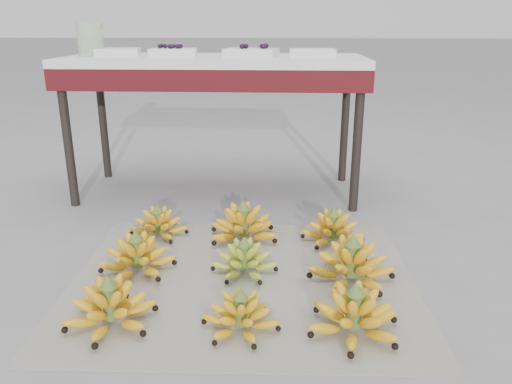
{
  "coord_description": "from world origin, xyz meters",
  "views": [
    {
      "loc": [
        0.25,
        -1.7,
        0.9
      ],
      "look_at": [
        0.15,
        0.2,
        0.25
      ],
      "focal_mm": 35.0,
      "sensor_mm": 36.0,
      "label": 1
    }
  ],
  "objects_px": {
    "bunch_mid_center": "(244,261)",
    "tray_far_right": "(312,52)",
    "bunch_front_right": "(354,316)",
    "bunch_mid_left": "(137,257)",
    "bunch_back_right": "(333,230)",
    "tray_left": "(173,52)",
    "bunch_front_center": "(241,316)",
    "glass_jar": "(90,39)",
    "bunch_back_left": "(159,225)",
    "tray_far_left": "(117,52)",
    "bunch_back_center": "(243,226)",
    "bunch_mid_right": "(351,265)",
    "bunch_front_left": "(110,308)",
    "vendor_table": "(215,73)",
    "newspaper_mat": "(243,279)",
    "tray_right": "(252,52)"
  },
  "relations": [
    {
      "from": "bunch_mid_center",
      "to": "tray_far_right",
      "type": "xyz_separation_m",
      "value": [
        0.28,
        1.0,
        0.7
      ]
    },
    {
      "from": "bunch_front_right",
      "to": "bunch_mid_center",
      "type": "distance_m",
      "value": 0.51
    },
    {
      "from": "bunch_mid_left",
      "to": "bunch_back_right",
      "type": "distance_m",
      "value": 0.82
    },
    {
      "from": "tray_left",
      "to": "bunch_mid_left",
      "type": "bearing_deg",
      "value": -88.04
    },
    {
      "from": "bunch_front_center",
      "to": "glass_jar",
      "type": "relative_size",
      "value": 1.88
    },
    {
      "from": "bunch_back_left",
      "to": "tray_far_left",
      "type": "xyz_separation_m",
      "value": [
        -0.34,
        0.68,
        0.7
      ]
    },
    {
      "from": "bunch_mid_center",
      "to": "tray_far_left",
      "type": "distance_m",
      "value": 1.43
    },
    {
      "from": "bunch_mid_center",
      "to": "glass_jar",
      "type": "bearing_deg",
      "value": 144.35
    },
    {
      "from": "bunch_front_right",
      "to": "bunch_mid_center",
      "type": "bearing_deg",
      "value": 134.2
    },
    {
      "from": "bunch_front_center",
      "to": "glass_jar",
      "type": "bearing_deg",
      "value": 147.46
    },
    {
      "from": "bunch_back_center",
      "to": "bunch_mid_right",
      "type": "bearing_deg",
      "value": -52.43
    },
    {
      "from": "glass_jar",
      "to": "bunch_mid_center",
      "type": "bearing_deg",
      "value": -47.99
    },
    {
      "from": "bunch_front_left",
      "to": "tray_far_right",
      "type": "xyz_separation_m",
      "value": [
        0.67,
        1.35,
        0.69
      ]
    },
    {
      "from": "bunch_back_center",
      "to": "vendor_table",
      "type": "relative_size",
      "value": 0.24
    },
    {
      "from": "newspaper_mat",
      "to": "bunch_mid_right",
      "type": "distance_m",
      "value": 0.4
    },
    {
      "from": "bunch_mid_left",
      "to": "bunch_mid_right",
      "type": "height_order",
      "value": "bunch_mid_right"
    },
    {
      "from": "bunch_front_left",
      "to": "tray_far_right",
      "type": "relative_size",
      "value": 1.45
    },
    {
      "from": "newspaper_mat",
      "to": "bunch_mid_center",
      "type": "distance_m",
      "value": 0.07
    },
    {
      "from": "newspaper_mat",
      "to": "bunch_front_right",
      "type": "relative_size",
      "value": 4.36
    },
    {
      "from": "bunch_back_left",
      "to": "bunch_mid_center",
      "type": "bearing_deg",
      "value": -37.8
    },
    {
      "from": "bunch_front_center",
      "to": "vendor_table",
      "type": "distance_m",
      "value": 1.48
    },
    {
      "from": "bunch_mid_right",
      "to": "vendor_table",
      "type": "relative_size",
      "value": 0.24
    },
    {
      "from": "bunch_front_right",
      "to": "bunch_mid_left",
      "type": "xyz_separation_m",
      "value": [
        -0.76,
        0.36,
        -0.0
      ]
    },
    {
      "from": "bunch_front_left",
      "to": "bunch_mid_center",
      "type": "xyz_separation_m",
      "value": [
        0.39,
        0.36,
        -0.01
      ]
    },
    {
      "from": "bunch_front_right",
      "to": "glass_jar",
      "type": "bearing_deg",
      "value": 132.34
    },
    {
      "from": "bunch_mid_right",
      "to": "tray_left",
      "type": "xyz_separation_m",
      "value": [
        -0.83,
        1.01,
        0.69
      ]
    },
    {
      "from": "bunch_mid_right",
      "to": "glass_jar",
      "type": "height_order",
      "value": "glass_jar"
    },
    {
      "from": "newspaper_mat",
      "to": "tray_far_right",
      "type": "bearing_deg",
      "value": 74.7
    },
    {
      "from": "glass_jar",
      "to": "tray_right",
      "type": "bearing_deg",
      "value": -2.32
    },
    {
      "from": "bunch_back_center",
      "to": "glass_jar",
      "type": "relative_size",
      "value": 2.18
    },
    {
      "from": "bunch_front_right",
      "to": "tray_left",
      "type": "xyz_separation_m",
      "value": [
        -0.8,
        1.33,
        0.69
      ]
    },
    {
      "from": "bunch_front_right",
      "to": "bunch_back_right",
      "type": "relative_size",
      "value": 0.93
    },
    {
      "from": "bunch_front_left",
      "to": "tray_far_left",
      "type": "height_order",
      "value": "tray_far_left"
    },
    {
      "from": "bunch_front_right",
      "to": "bunch_mid_right",
      "type": "bearing_deg",
      "value": 83.75
    },
    {
      "from": "bunch_mid_right",
      "to": "bunch_front_right",
      "type": "bearing_deg",
      "value": -83.23
    },
    {
      "from": "bunch_front_right",
      "to": "tray_far_right",
      "type": "relative_size",
      "value": 1.23
    },
    {
      "from": "tray_far_left",
      "to": "tray_right",
      "type": "height_order",
      "value": "tray_right"
    },
    {
      "from": "tray_left",
      "to": "glass_jar",
      "type": "bearing_deg",
      "value": -178.69
    },
    {
      "from": "bunch_back_right",
      "to": "vendor_table",
      "type": "bearing_deg",
      "value": 143.05
    },
    {
      "from": "tray_right",
      "to": "glass_jar",
      "type": "distance_m",
      "value": 0.84
    },
    {
      "from": "bunch_mid_right",
      "to": "tray_far_right",
      "type": "bearing_deg",
      "value": 108.71
    },
    {
      "from": "bunch_front_left",
      "to": "vendor_table",
      "type": "height_order",
      "value": "vendor_table"
    },
    {
      "from": "bunch_front_left",
      "to": "tray_right",
      "type": "distance_m",
      "value": 1.5
    },
    {
      "from": "bunch_front_left",
      "to": "bunch_front_right",
      "type": "bearing_deg",
      "value": -13.01
    },
    {
      "from": "bunch_front_left",
      "to": "bunch_mid_right",
      "type": "bearing_deg",
      "value": 9.55
    },
    {
      "from": "tray_right",
      "to": "bunch_mid_center",
      "type": "bearing_deg",
      "value": -88.27
    },
    {
      "from": "bunch_mid_left",
      "to": "tray_right",
      "type": "distance_m",
      "value": 1.22
    },
    {
      "from": "bunch_mid_center",
      "to": "tray_left",
      "type": "relative_size",
      "value": 1.13
    },
    {
      "from": "bunch_front_center",
      "to": "tray_far_left",
      "type": "distance_m",
      "value": 1.71
    },
    {
      "from": "bunch_front_left",
      "to": "bunch_back_right",
      "type": "bearing_deg",
      "value": 28.94
    }
  ]
}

